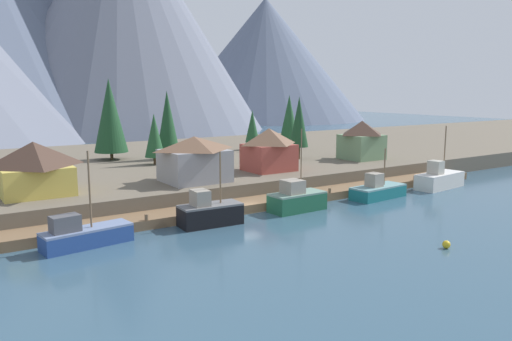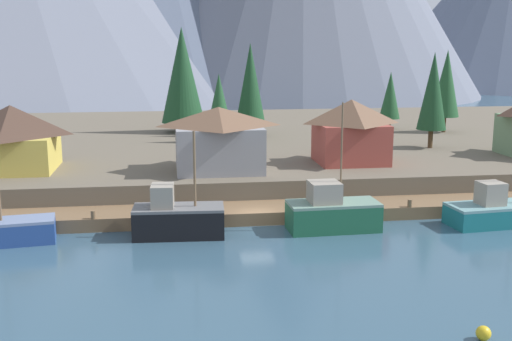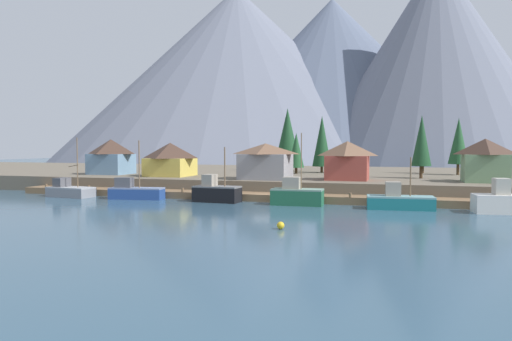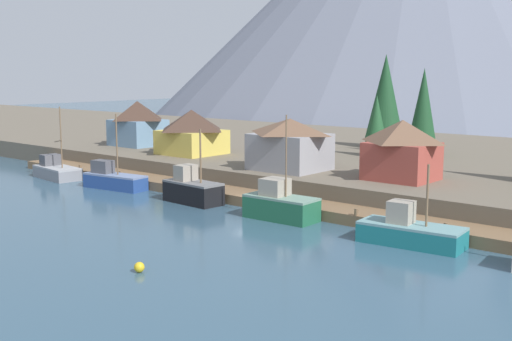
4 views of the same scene
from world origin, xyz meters
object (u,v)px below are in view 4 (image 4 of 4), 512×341
at_px(house_grey, 290,144).
at_px(conifer_mid_left, 423,107).
at_px(conifer_mid_right, 376,121).
at_px(fishing_boat_black, 192,190).
at_px(fishing_boat_blue, 113,179).
at_px(house_blue, 138,123).
at_px(conifer_near_right, 385,97).
at_px(fishing_boat_green, 280,205).
at_px(fishing_boat_teal, 410,232).
at_px(channel_buoy, 139,267).
at_px(house_yellow, 192,131).
at_px(house_red, 402,149).
at_px(fishing_boat_grey, 56,171).

xyz_separation_m(house_grey, conifer_mid_left, (5.50, 20.54, 3.29)).
height_order(conifer_mid_left, conifer_mid_right, conifer_mid_left).
height_order(fishing_boat_black, conifer_mid_right, conifer_mid_right).
xyz_separation_m(fishing_boat_blue, house_blue, (-14.48, 15.53, 4.71)).
xyz_separation_m(fishing_boat_black, conifer_mid_left, (9.41, 31.53, 7.32)).
bearing_deg(fishing_boat_black, fishing_boat_blue, -175.93).
bearing_deg(house_grey, conifer_mid_left, 75.02).
bearing_deg(conifer_near_right, conifer_mid_left, -29.54).
distance_m(house_blue, conifer_near_right, 35.45).
relative_size(fishing_boat_black, fishing_boat_green, 0.80).
xyz_separation_m(fishing_boat_teal, channel_buoy, (-10.40, -17.79, -0.66)).
relative_size(house_blue, channel_buoy, 10.21).
bearing_deg(house_yellow, house_red, -1.29).
height_order(conifer_near_right, conifer_mid_right, conifer_near_right).
bearing_deg(channel_buoy, house_yellow, 131.20).
distance_m(fishing_boat_green, conifer_mid_right, 28.32).
relative_size(house_grey, house_red, 1.20).
bearing_deg(conifer_near_right, house_blue, -144.06).
distance_m(fishing_boat_teal, conifer_mid_right, 33.82).
xyz_separation_m(fishing_boat_black, conifer_mid_right, (5.29, 27.10, 5.57)).
distance_m(house_red, conifer_mid_left, 20.19).
bearing_deg(fishing_boat_teal, conifer_mid_right, 119.17).
xyz_separation_m(fishing_boat_grey, house_blue, (-3.37, 15.76, 4.84)).
xyz_separation_m(fishing_boat_teal, conifer_mid_right, (-18.84, 27.46, 5.88)).
height_order(house_blue, conifer_mid_left, conifer_mid_left).
relative_size(house_blue, house_yellow, 0.95).
height_order(fishing_boat_grey, house_blue, fishing_boat_grey).
bearing_deg(fishing_boat_blue, fishing_boat_grey, 173.59).
bearing_deg(house_grey, fishing_boat_green, -56.23).
bearing_deg(fishing_boat_blue, house_grey, 26.52).
xyz_separation_m(fishing_boat_grey, fishing_boat_black, (23.69, 0.42, 0.38)).
bearing_deg(fishing_boat_grey, conifer_mid_right, 50.24).
bearing_deg(conifer_near_right, channel_buoy, -77.25).
xyz_separation_m(fishing_boat_teal, house_blue, (-51.19, 15.70, 4.78)).
height_order(fishing_boat_black, fishing_boat_teal, fishing_boat_black).
height_order(fishing_boat_grey, fishing_boat_teal, fishing_boat_grey).
height_order(fishing_boat_teal, conifer_near_right, conifer_near_right).
bearing_deg(conifer_mid_left, house_red, -69.58).
bearing_deg(house_grey, conifer_near_right, 95.56).
xyz_separation_m(house_grey, house_yellow, (-17.90, 2.52, 0.09)).
xyz_separation_m(conifer_near_right, conifer_mid_left, (7.94, -4.50, -0.98)).
bearing_deg(fishing_boat_green, conifer_mid_right, 100.66).
xyz_separation_m(conifer_mid_left, channel_buoy, (4.32, -49.68, -8.30)).
height_order(fishing_boat_green, house_red, fishing_boat_green).
xyz_separation_m(fishing_boat_teal, house_red, (-7.76, 13.19, 4.52)).
distance_m(fishing_boat_grey, house_grey, 30.19).
height_order(fishing_boat_black, house_red, house_red).
distance_m(house_yellow, conifer_mid_left, 29.70).
distance_m(fishing_boat_green, house_red, 14.45).
bearing_deg(house_grey, house_red, 8.41).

